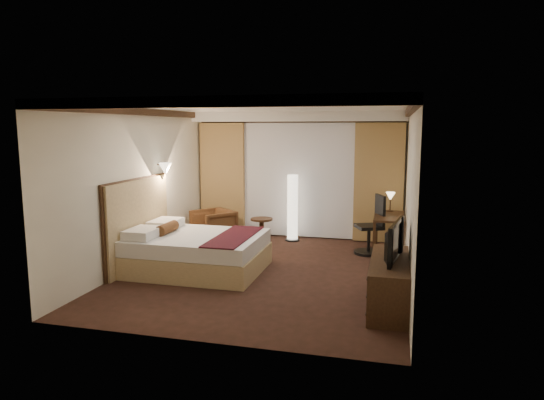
% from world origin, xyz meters
% --- Properties ---
extents(floor, '(4.50, 5.50, 0.01)m').
position_xyz_m(floor, '(0.00, 0.00, 0.00)').
color(floor, black).
rests_on(floor, ground).
extents(ceiling, '(4.50, 5.50, 0.01)m').
position_xyz_m(ceiling, '(0.00, 0.00, 2.70)').
color(ceiling, white).
rests_on(ceiling, back_wall).
extents(back_wall, '(4.50, 0.02, 2.70)m').
position_xyz_m(back_wall, '(0.00, 2.75, 1.35)').
color(back_wall, beige).
rests_on(back_wall, floor).
extents(left_wall, '(0.02, 5.50, 2.70)m').
position_xyz_m(left_wall, '(-2.25, 0.00, 1.35)').
color(left_wall, beige).
rests_on(left_wall, floor).
extents(right_wall, '(0.02, 5.50, 2.70)m').
position_xyz_m(right_wall, '(2.25, 0.00, 1.35)').
color(right_wall, beige).
rests_on(right_wall, floor).
extents(crown_molding, '(4.50, 5.50, 0.12)m').
position_xyz_m(crown_molding, '(0.00, 0.00, 2.64)').
color(crown_molding, black).
rests_on(crown_molding, ceiling).
extents(soffit, '(4.50, 0.50, 0.20)m').
position_xyz_m(soffit, '(0.00, 2.50, 2.60)').
color(soffit, white).
rests_on(soffit, ceiling).
extents(curtain_sheer, '(2.48, 0.04, 2.45)m').
position_xyz_m(curtain_sheer, '(0.00, 2.67, 1.25)').
color(curtain_sheer, silver).
rests_on(curtain_sheer, back_wall).
extents(curtain_left_drape, '(1.00, 0.14, 2.45)m').
position_xyz_m(curtain_left_drape, '(-1.70, 2.61, 1.25)').
color(curtain_left_drape, '#A08349').
rests_on(curtain_left_drape, back_wall).
extents(curtain_right_drape, '(1.00, 0.14, 2.45)m').
position_xyz_m(curtain_right_drape, '(1.70, 2.61, 1.25)').
color(curtain_right_drape, '#A08349').
rests_on(curtain_right_drape, back_wall).
extents(wall_sconce, '(0.24, 0.24, 0.24)m').
position_xyz_m(wall_sconce, '(-2.09, 0.63, 1.62)').
color(wall_sconce, white).
rests_on(wall_sconce, left_wall).
extents(bed, '(2.13, 1.66, 0.62)m').
position_xyz_m(bed, '(-1.12, -0.20, 0.31)').
color(bed, white).
rests_on(bed, floor).
extents(headboard, '(0.12, 1.96, 1.50)m').
position_xyz_m(headboard, '(-2.20, -0.20, 0.75)').
color(headboard, tan).
rests_on(headboard, floor).
extents(armchair, '(1.02, 1.01, 0.77)m').
position_xyz_m(armchair, '(-1.59, 1.71, 0.38)').
color(armchair, '#4A2F16').
rests_on(armchair, floor).
extents(side_table, '(0.46, 0.46, 0.51)m').
position_xyz_m(side_table, '(-0.64, 2.02, 0.25)').
color(side_table, black).
rests_on(side_table, floor).
extents(floor_lamp, '(0.30, 0.30, 1.41)m').
position_xyz_m(floor_lamp, '(-0.04, 2.32, 0.71)').
color(floor_lamp, white).
rests_on(floor_lamp, floor).
extents(desk, '(0.55, 1.16, 0.75)m').
position_xyz_m(desk, '(1.95, 1.66, 0.38)').
color(desk, black).
rests_on(desk, floor).
extents(desk_lamp, '(0.18, 0.18, 0.34)m').
position_xyz_m(desk_lamp, '(1.95, 2.09, 0.92)').
color(desk_lamp, '#FFD899').
rests_on(desk_lamp, desk).
extents(office_chair, '(0.72, 0.72, 1.13)m').
position_xyz_m(office_chair, '(1.58, 1.61, 0.57)').
color(office_chair, black).
rests_on(office_chair, floor).
extents(dresser, '(0.50, 1.66, 0.64)m').
position_xyz_m(dresser, '(2.00, -1.09, 0.32)').
color(dresser, black).
rests_on(dresser, floor).
extents(television, '(0.71, 1.05, 0.13)m').
position_xyz_m(television, '(1.97, -1.09, 0.92)').
color(television, black).
rests_on(television, dresser).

